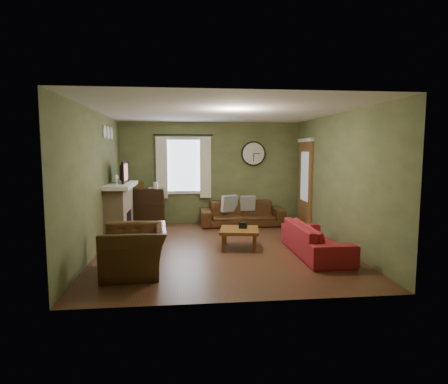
{
  "coord_description": "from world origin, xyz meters",
  "views": [
    {
      "loc": [
        -0.7,
        -7.03,
        1.88
      ],
      "look_at": [
        0.1,
        0.4,
        1.05
      ],
      "focal_mm": 30.0,
      "sensor_mm": 36.0,
      "label": 1
    }
  ],
  "objects": [
    {
      "name": "window_pane",
      "position": [
        -0.7,
        2.58,
        1.5
      ],
      "size": [
        1.0,
        0.02,
        1.3
      ],
      "primitive_type": null,
      "color": "silver",
      "rests_on": "wall_back"
    },
    {
      "name": "medallion_left",
      "position": [
        -2.28,
        0.8,
        2.25
      ],
      "size": [
        0.28,
        0.28,
        0.03
      ],
      "primitive_type": "cylinder",
      "color": "white",
      "rests_on": "wall_left"
    },
    {
      "name": "curtain_left",
      "position": [
        -1.25,
        2.48,
        1.45
      ],
      "size": [
        0.28,
        0.04,
        1.55
      ],
      "primitive_type": "cube",
      "color": "white",
      "rests_on": "wall_back"
    },
    {
      "name": "wall_back",
      "position": [
        0.0,
        2.6,
        1.3
      ],
      "size": [
        4.6,
        0.0,
        2.6
      ],
      "primitive_type": "cube",
      "color": "#616B3E",
      "rests_on": "ground"
    },
    {
      "name": "tv_screen",
      "position": [
        -1.97,
        1.3,
        1.41
      ],
      "size": [
        0.02,
        0.62,
        0.36
      ],
      "primitive_type": "cube",
      "color": "#994C3F",
      "rests_on": "mantel"
    },
    {
      "name": "bookshelf",
      "position": [
        -1.59,
        2.2,
        0.48
      ],
      "size": [
        0.8,
        0.34,
        0.95
      ],
      "primitive_type": null,
      "color": "black",
      "rests_on": "floor"
    },
    {
      "name": "wall_clock",
      "position": [
        1.1,
        2.55,
        1.8
      ],
      "size": [
        0.64,
        0.06,
        0.64
      ],
      "primitive_type": null,
      "color": "white",
      "rests_on": "wall_back"
    },
    {
      "name": "wine_glass_a",
      "position": [
        -2.05,
        0.62,
        1.29
      ],
      "size": [
        0.08,
        0.08,
        0.22
      ],
      "primitive_type": null,
      "color": "white",
      "rests_on": "mantel"
    },
    {
      "name": "wine_glass_b",
      "position": [
        -2.05,
        0.73,
        1.27
      ],
      "size": [
        0.06,
        0.06,
        0.19
      ],
      "primitive_type": null,
      "color": "white",
      "rests_on": "mantel"
    },
    {
      "name": "curtain_rod",
      "position": [
        -0.7,
        2.48,
        2.27
      ],
      "size": [
        0.03,
        0.03,
        1.5
      ],
      "primitive_type": "cylinder",
      "color": "black",
      "rests_on": "wall_back"
    },
    {
      "name": "curtain_right",
      "position": [
        -0.15,
        2.48,
        1.45
      ],
      "size": [
        0.28,
        0.04,
        1.55
      ],
      "primitive_type": "cube",
      "color": "white",
      "rests_on": "wall_back"
    },
    {
      "name": "tissue_box",
      "position": [
        0.43,
        -0.0,
        0.4
      ],
      "size": [
        0.18,
        0.18,
        0.11
      ],
      "primitive_type": "cube",
      "rotation": [
        0.0,
        0.0,
        -0.34
      ],
      "color": "black",
      "rests_on": "coffee_table"
    },
    {
      "name": "tv",
      "position": [
        -2.05,
        1.3,
        1.35
      ],
      "size": [
        0.08,
        0.6,
        0.35
      ],
      "primitive_type": "imported",
      "rotation": [
        0.0,
        0.0,
        1.57
      ],
      "color": "black",
      "rests_on": "mantel"
    },
    {
      "name": "medallion_right",
      "position": [
        -2.28,
        1.5,
        2.25
      ],
      "size": [
        0.28,
        0.28,
        0.03
      ],
      "primitive_type": "cylinder",
      "color": "white",
      "rests_on": "wall_left"
    },
    {
      "name": "medallion_mid",
      "position": [
        -2.28,
        1.15,
        2.25
      ],
      "size": [
        0.28,
        0.28,
        0.03
      ],
      "primitive_type": "cylinder",
      "color": "white",
      "rests_on": "wall_left"
    },
    {
      "name": "mantel",
      "position": [
        -2.07,
        1.15,
        1.14
      ],
      "size": [
        0.58,
        1.6,
        0.08
      ],
      "primitive_type": "cube",
      "color": "white",
      "rests_on": "fireplace"
    },
    {
      "name": "sofa_brown",
      "position": [
        0.75,
        2.16,
        0.3
      ],
      "size": [
        2.08,
        0.82,
        0.61
      ],
      "primitive_type": "imported",
      "color": "#402612",
      "rests_on": "floor"
    },
    {
      "name": "wall_front",
      "position": [
        0.0,
        -2.6,
        1.3
      ],
      "size": [
        4.6,
        0.0,
        2.6
      ],
      "primitive_type": "cube",
      "color": "#616B3E",
      "rests_on": "ground"
    },
    {
      "name": "pillow_right",
      "position": [
        0.43,
        2.25,
        0.55
      ],
      "size": [
        0.43,
        0.28,
        0.42
      ],
      "primitive_type": "cube",
      "rotation": [
        0.0,
        0.0,
        0.42
      ],
      "color": "#90999A",
      "rests_on": "sofa_brown"
    },
    {
      "name": "wall_right",
      "position": [
        2.3,
        0.0,
        1.3
      ],
      "size": [
        0.0,
        5.2,
        2.6
      ],
      "primitive_type": "cube",
      "color": "#616B3E",
      "rests_on": "ground"
    },
    {
      "name": "ceiling",
      "position": [
        0.0,
        0.0,
        2.6
      ],
      "size": [
        4.6,
        5.2,
        0.0
      ],
      "primitive_type": "cube",
      "color": "white",
      "rests_on": "ground"
    },
    {
      "name": "sofa_red",
      "position": [
        1.66,
        -0.62,
        0.28
      ],
      "size": [
        0.76,
        1.94,
        0.57
      ],
      "primitive_type": "imported",
      "rotation": [
        0.0,
        0.0,
        1.57
      ],
      "color": "maroon",
      "rests_on": "floor"
    },
    {
      "name": "door",
      "position": [
        2.27,
        1.85,
        1.05
      ],
      "size": [
        0.05,
        0.9,
        2.1
      ],
      "primitive_type": "cube",
      "color": "brown",
      "rests_on": "floor"
    },
    {
      "name": "pillow_left",
      "position": [
        0.91,
        2.25,
        0.55
      ],
      "size": [
        0.38,
        0.15,
        0.37
      ],
      "primitive_type": "cube",
      "rotation": [
        0.0,
        0.0,
        0.1
      ],
      "color": "#90999A",
      "rests_on": "sofa_brown"
    },
    {
      "name": "armchair",
      "position": [
        -1.47,
        -1.31,
        0.36
      ],
      "size": [
        1.04,
        1.17,
        0.72
      ],
      "primitive_type": "imported",
      "rotation": [
        0.0,
        0.0,
        -1.5
      ],
      "color": "#402612",
      "rests_on": "floor"
    },
    {
      "name": "wall_left",
      "position": [
        -2.3,
        0.0,
        1.3
      ],
      "size": [
        0.0,
        5.2,
        2.6
      ],
      "primitive_type": "cube",
      "color": "#616B3E",
      "rests_on": "ground"
    },
    {
      "name": "book",
      "position": [
        -1.58,
        2.27,
        0.96
      ],
      "size": [
        0.17,
        0.21,
        0.02
      ],
      "primitive_type": "imported",
      "rotation": [
        0.0,
        0.0,
        0.12
      ],
      "color": "brown",
      "rests_on": "bookshelf"
    },
    {
      "name": "fireplace",
      "position": [
        -2.1,
        1.15,
        0.55
      ],
      "size": [
        0.4,
        1.4,
        1.1
      ],
      "primitive_type": "cube",
      "color": "tan",
      "rests_on": "floor"
    },
    {
      "name": "floor",
      "position": [
        0.0,
        0.0,
        0.0
      ],
      "size": [
        4.6,
        5.2,
        0.0
      ],
      "primitive_type": "cube",
      "color": "#52301F",
      "rests_on": "ground"
    },
    {
      "name": "firebox",
      "position": [
        -1.91,
        1.15,
        0.3
      ],
      "size": [
        0.04,
        0.6,
        0.55
      ],
      "primitive_type": "cube",
      "color": "black",
      "rests_on": "fireplace"
    },
    {
      "name": "coffee_table",
      "position": [
        0.35,
        -0.06,
        0.19
      ],
      "size": [
        0.84,
        0.84,
        0.39
      ],
      "primitive_type": null,
      "rotation": [
        0.0,
        0.0,
        -0.17
      ],
      "color": "brown",
      "rests_on": "floor"
    }
  ]
}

